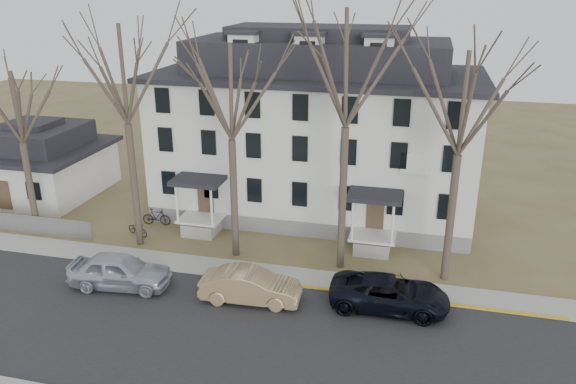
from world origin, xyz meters
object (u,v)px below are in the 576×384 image
(tree_bungalow, at_px, (16,103))
(car_navy, at_px, (389,294))
(bicycle_right, at_px, (157,217))
(car_tan, at_px, (250,287))
(tree_mid_left, at_px, (230,86))
(bicycle_left, at_px, (138,229))
(car_silver, at_px, (120,272))
(tree_far_left, at_px, (122,67))
(tree_center, at_px, (348,60))
(boarding_house, at_px, (317,131))
(tree_mid_right, at_px, (464,96))
(small_house, at_px, (40,163))

(tree_bungalow, distance_m, car_navy, 23.36)
(tree_bungalow, bearing_deg, bicycle_right, 21.38)
(car_tan, bearing_deg, tree_mid_left, 23.23)
(tree_bungalow, relative_size, bicycle_left, 6.63)
(car_silver, distance_m, bicycle_right, 7.70)
(tree_far_left, height_order, tree_center, tree_center)
(boarding_house, xyz_separation_m, car_navy, (5.88, -11.76, -4.60))
(car_tan, bearing_deg, tree_mid_right, -67.26)
(tree_center, distance_m, tree_bungalow, 19.23)
(tree_mid_right, relative_size, tree_bungalow, 1.18)
(tree_far_left, height_order, tree_mid_left, tree_far_left)
(tree_center, bearing_deg, tree_far_left, 180.00)
(car_navy, distance_m, bicycle_right, 16.34)
(boarding_house, height_order, small_house, boarding_house)
(tree_mid_left, relative_size, tree_center, 0.87)
(tree_mid_left, distance_m, bicycle_right, 11.29)
(tree_center, relative_size, tree_bungalow, 1.36)
(car_silver, height_order, car_navy, car_silver)
(small_house, distance_m, bicycle_left, 11.75)
(tree_mid_right, relative_size, bicycle_left, 7.83)
(tree_far_left, xyz_separation_m, tree_center, (12.00, 0.00, 0.74))
(small_house, relative_size, car_navy, 1.55)
(car_tan, bearing_deg, tree_far_left, 57.59)
(small_house, bearing_deg, tree_mid_left, -20.03)
(tree_mid_right, distance_m, bicycle_right, 20.07)
(tree_mid_left, bearing_deg, car_silver, -132.95)
(tree_mid_left, bearing_deg, tree_far_left, 180.00)
(small_house, distance_m, tree_far_left, 15.00)
(tree_mid_right, height_order, bicycle_left, tree_mid_right)
(boarding_house, relative_size, bicycle_left, 12.79)
(tree_mid_left, xyz_separation_m, car_navy, (8.88, -3.60, -8.82))
(car_tan, height_order, bicycle_right, car_tan)
(tree_bungalow, bearing_deg, tree_mid_right, 0.00)
(boarding_house, distance_m, tree_mid_left, 9.66)
(boarding_house, distance_m, tree_bungalow, 18.17)
(small_house, height_order, tree_center, tree_center)
(tree_center, bearing_deg, tree_mid_left, 180.00)
(tree_far_left, relative_size, car_silver, 2.67)
(boarding_house, xyz_separation_m, bicycle_right, (-9.21, -5.50, -4.83))
(small_house, relative_size, tree_bungalow, 0.81)
(bicycle_left, bearing_deg, car_silver, -138.34)
(boarding_house, xyz_separation_m, tree_mid_right, (8.50, -8.15, 4.22))
(car_navy, relative_size, bicycle_left, 3.45)
(bicycle_left, xyz_separation_m, bicycle_right, (0.43, 1.69, 0.13))
(tree_bungalow, bearing_deg, car_silver, -29.67)
(small_house, height_order, tree_mid_left, tree_mid_left)
(tree_center, height_order, car_silver, tree_center)
(tree_far_left, xyz_separation_m, tree_mid_left, (6.00, 0.00, -0.74))
(small_house, xyz_separation_m, car_silver, (12.49, -11.04, -1.37))
(boarding_house, distance_m, tree_center, 10.39)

